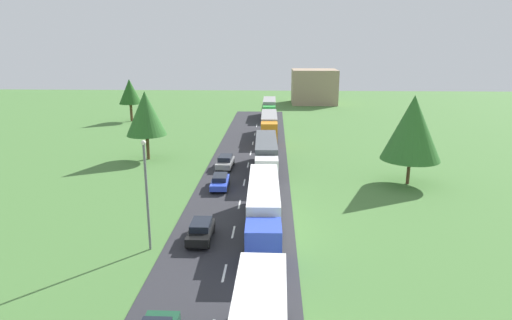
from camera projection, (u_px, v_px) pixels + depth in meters
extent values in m
cube|color=#2B2B30|center=(228.00, 259.00, 31.82)|extent=(10.00, 140.00, 0.06)
cube|color=white|center=(224.00, 273.00, 29.79)|extent=(0.16, 2.40, 0.01)
cube|color=white|center=(233.00, 232.00, 36.21)|extent=(0.16, 2.40, 0.01)
cube|color=white|center=(239.00, 204.00, 42.43)|extent=(0.16, 2.40, 0.01)
cube|color=white|center=(244.00, 182.00, 49.03)|extent=(0.16, 2.40, 0.01)
cube|color=white|center=(248.00, 165.00, 56.03)|extent=(0.16, 2.40, 0.01)
cube|color=white|center=(251.00, 153.00, 62.05)|extent=(0.16, 2.40, 0.01)
cube|color=white|center=(253.00, 143.00, 68.10)|extent=(0.16, 2.40, 0.01)
cube|color=white|center=(255.00, 134.00, 74.82)|extent=(0.16, 2.40, 0.01)
cube|color=white|center=(257.00, 126.00, 82.42)|extent=(0.16, 2.40, 0.01)
cylinder|color=black|center=(282.00, 312.00, 24.65)|extent=(0.36, 1.00, 1.00)
cylinder|color=black|center=(244.00, 311.00, 24.77)|extent=(0.36, 1.00, 1.00)
cube|color=blue|center=(263.00, 243.00, 30.09)|extent=(2.50, 2.75, 2.64)
cube|color=black|center=(263.00, 245.00, 28.72)|extent=(2.10, 0.15, 1.16)
cube|color=white|center=(264.00, 199.00, 37.17)|extent=(2.75, 11.53, 2.92)
cube|color=black|center=(264.00, 218.00, 37.60)|extent=(1.14, 10.92, 0.24)
cylinder|color=black|center=(279.00, 266.00, 29.76)|extent=(0.37, 1.01, 1.00)
cylinder|color=black|center=(248.00, 265.00, 29.80)|extent=(0.37, 1.01, 1.00)
cylinder|color=black|center=(275.00, 205.00, 40.93)|extent=(0.37, 1.01, 1.00)
cylinder|color=black|center=(252.00, 204.00, 40.97)|extent=(0.37, 1.01, 1.00)
cylinder|color=black|center=(275.00, 200.00, 42.26)|extent=(0.37, 1.01, 1.00)
cylinder|color=black|center=(253.00, 199.00, 42.30)|extent=(0.37, 1.01, 1.00)
cube|color=white|center=(267.00, 171.00, 46.76)|extent=(2.49, 2.27, 2.74)
cube|color=black|center=(267.00, 169.00, 45.62)|extent=(2.10, 0.15, 1.21)
cube|color=#4C5156|center=(266.00, 151.00, 53.54)|extent=(2.78, 11.41, 2.98)
cube|color=black|center=(266.00, 165.00, 53.98)|extent=(1.16, 10.81, 0.24)
cylinder|color=black|center=(277.00, 185.00, 46.56)|extent=(0.37, 1.01, 1.00)
cylinder|color=black|center=(256.00, 185.00, 46.59)|extent=(0.37, 1.01, 1.00)
cylinder|color=black|center=(274.00, 158.00, 57.28)|extent=(0.37, 1.01, 1.00)
cylinder|color=black|center=(258.00, 158.00, 57.31)|extent=(0.37, 1.01, 1.00)
cylinder|color=black|center=(274.00, 156.00, 58.59)|extent=(0.37, 1.01, 1.00)
cylinder|color=black|center=(258.00, 156.00, 58.63)|extent=(0.37, 1.01, 1.00)
cube|color=orange|center=(269.00, 133.00, 66.02)|extent=(2.47, 2.63, 2.97)
cube|color=black|center=(269.00, 131.00, 64.69)|extent=(2.10, 0.13, 1.31)
cube|color=gray|center=(269.00, 123.00, 72.86)|extent=(2.65, 11.03, 2.88)
cube|color=black|center=(269.00, 132.00, 73.28)|extent=(1.04, 10.46, 0.24)
cylinder|color=black|center=(276.00, 143.00, 65.74)|extent=(0.36, 1.00, 1.00)
cylinder|color=black|center=(262.00, 143.00, 65.80)|extent=(0.36, 1.00, 1.00)
cylinder|color=black|center=(275.00, 129.00, 76.46)|extent=(0.36, 1.00, 1.00)
cylinder|color=black|center=(263.00, 129.00, 76.52)|extent=(0.36, 1.00, 1.00)
cylinder|color=black|center=(275.00, 128.00, 77.74)|extent=(0.36, 1.00, 1.00)
cylinder|color=black|center=(263.00, 128.00, 77.79)|extent=(0.36, 1.00, 1.00)
cube|color=green|center=(269.00, 113.00, 85.66)|extent=(2.45, 2.47, 2.61)
cube|color=black|center=(269.00, 111.00, 84.41)|extent=(2.10, 0.11, 1.15)
cube|color=gray|center=(269.00, 106.00, 91.75)|extent=(2.53, 9.69, 2.90)
cube|color=black|center=(269.00, 114.00, 92.17)|extent=(0.93, 9.20, 0.24)
cylinder|color=black|center=(274.00, 120.00, 85.36)|extent=(0.35, 1.00, 1.00)
cylinder|color=black|center=(264.00, 120.00, 85.44)|extent=(0.35, 1.00, 1.00)
cylinder|color=black|center=(274.00, 112.00, 94.97)|extent=(0.35, 1.00, 1.00)
cylinder|color=black|center=(265.00, 112.00, 95.04)|extent=(0.35, 1.00, 1.00)
cylinder|color=black|center=(274.00, 112.00, 96.09)|extent=(0.35, 1.00, 1.00)
cylinder|color=black|center=(265.00, 111.00, 96.16)|extent=(0.35, 1.00, 1.00)
cube|color=black|center=(201.00, 232.00, 34.57)|extent=(1.78, 4.22, 0.67)
cube|color=black|center=(201.00, 224.00, 34.63)|extent=(1.49, 2.36, 0.50)
cylinder|color=black|center=(208.00, 245.00, 33.25)|extent=(0.22, 0.64, 0.64)
cylinder|color=black|center=(188.00, 244.00, 33.30)|extent=(0.22, 0.64, 0.64)
cylinder|color=black|center=(213.00, 229.00, 36.01)|extent=(0.22, 0.64, 0.64)
cylinder|color=black|center=(194.00, 229.00, 36.07)|extent=(0.22, 0.64, 0.64)
cube|color=blue|center=(220.00, 183.00, 47.00)|extent=(1.86, 4.51, 0.59)
cube|color=black|center=(220.00, 177.00, 47.08)|extent=(1.52, 2.54, 0.47)
cylinder|color=black|center=(226.00, 190.00, 45.61)|extent=(0.24, 0.65, 0.64)
cylinder|color=black|center=(211.00, 190.00, 45.62)|extent=(0.24, 0.65, 0.64)
cylinder|color=black|center=(228.00, 181.00, 48.54)|extent=(0.24, 0.65, 0.64)
cylinder|color=black|center=(214.00, 181.00, 48.55)|extent=(0.24, 0.65, 0.64)
cube|color=gray|center=(225.00, 163.00, 54.56)|extent=(1.99, 4.54, 0.64)
cube|color=black|center=(225.00, 158.00, 54.62)|extent=(1.63, 2.56, 0.55)
cylinder|color=black|center=(230.00, 169.00, 53.11)|extent=(0.24, 0.65, 0.64)
cylinder|color=black|center=(217.00, 169.00, 53.24)|extent=(0.24, 0.65, 0.64)
cylinder|color=black|center=(233.00, 162.00, 56.05)|extent=(0.24, 0.65, 0.64)
cylinder|color=black|center=(220.00, 162.00, 56.17)|extent=(0.24, 0.65, 0.64)
cylinder|color=slate|center=(147.00, 198.00, 32.33)|extent=(0.18, 0.18, 8.07)
sphere|color=silver|center=(143.00, 143.00, 31.27)|extent=(0.36, 0.36, 0.36)
cylinder|color=#513823|center=(408.00, 172.00, 48.48)|extent=(0.36, 0.36, 2.76)
cone|color=#2D6628|center=(412.00, 128.00, 47.24)|extent=(6.31, 6.31, 6.95)
cylinder|color=#513823|center=(148.00, 147.00, 58.69)|extent=(0.42, 0.42, 3.27)
cone|color=#2D6628|center=(146.00, 113.00, 57.54)|extent=(5.20, 5.20, 5.72)
cylinder|color=#513823|center=(131.00, 112.00, 87.24)|extent=(0.51, 0.51, 3.44)
cone|color=#23561E|center=(130.00, 91.00, 86.19)|extent=(4.33, 4.33, 4.76)
cube|color=#9E846B|center=(314.00, 87.00, 112.22)|extent=(11.06, 10.62, 8.47)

